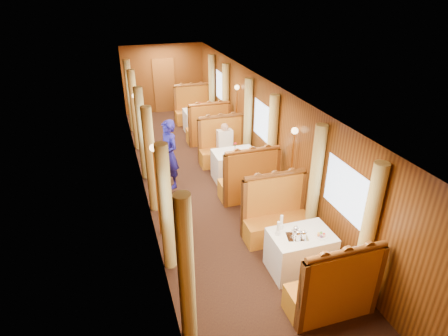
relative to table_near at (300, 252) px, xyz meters
name	(u,v)px	position (x,y,z in m)	size (l,w,h in m)	color
floor	(206,183)	(-0.75, 3.50, -0.38)	(3.00, 12.00, 0.01)	black
ceiling	(204,84)	(-0.75, 3.50, 2.12)	(3.00, 12.00, 0.01)	silver
wall_far	(164,79)	(-0.75, 9.50, 0.88)	(3.00, 2.50, 0.01)	brown
wall_left	(140,144)	(-2.25, 3.50, 0.88)	(12.00, 2.50, 0.01)	brown
wall_right	(264,130)	(0.75, 3.50, 0.88)	(12.00, 2.50, 0.01)	brown
doorway_far	(164,86)	(-0.75, 9.47, 0.62)	(0.80, 0.04, 2.00)	brown
table_near	(300,252)	(0.00, 0.00, 0.00)	(1.05, 0.72, 0.75)	white
banquette_near_fwd	(333,292)	(0.00, -1.01, 0.05)	(1.30, 0.55, 1.34)	#A64512
banquette_near_aft	(276,218)	(0.00, 1.01, 0.05)	(1.30, 0.55, 1.34)	#A64512
table_mid	(234,166)	(0.00, 3.50, 0.00)	(1.05, 0.72, 0.75)	white
banquette_mid_fwd	(249,183)	(0.00, 2.49, 0.05)	(1.30, 0.55, 1.34)	#A64512
banquette_mid_aft	(223,148)	(0.00, 4.51, 0.05)	(1.30, 0.55, 1.34)	#A64512
table_far	(200,121)	(0.00, 7.00, 0.00)	(1.05, 0.72, 0.75)	white
banquette_far_fwd	(208,130)	(0.00, 5.99, 0.05)	(1.30, 0.55, 1.34)	#A64512
banquette_far_aft	(193,110)	(0.00, 8.01, 0.05)	(1.30, 0.55, 1.34)	#A64512
tea_tray	(297,237)	(-0.12, -0.05, 0.38)	(0.34, 0.26, 0.01)	silver
teapot_left	(297,237)	(-0.15, -0.12, 0.45)	(0.18, 0.13, 0.15)	silver
teapot_right	(303,236)	(-0.05, -0.13, 0.44)	(0.16, 0.12, 0.13)	silver
teapot_back	(296,231)	(-0.10, 0.04, 0.43)	(0.14, 0.11, 0.12)	silver
fruit_plate	(321,235)	(0.27, -0.15, 0.39)	(0.21, 0.21, 0.05)	white
cup_inboard	(278,230)	(-0.40, 0.10, 0.48)	(0.08, 0.08, 0.26)	white
cup_outboard	(281,223)	(-0.27, 0.25, 0.48)	(0.08, 0.08, 0.26)	white
rose_vase_mid	(235,145)	(0.01, 3.49, 0.55)	(0.06, 0.06, 0.36)	silver
rose_vase_far	(200,104)	(0.00, 7.03, 0.55)	(0.06, 0.06, 0.36)	silver
window_left_near	(167,223)	(-2.24, 0.00, 1.07)	(1.20, 0.90, 0.01)	#95ADCF
curtain_left_near_a	(186,272)	(-2.13, -0.78, 0.80)	(0.22, 0.22, 2.35)	tan
curtain_left_near_b	(166,209)	(-2.13, 0.78, 0.80)	(0.22, 0.22, 2.35)	tan
window_right_near	(346,192)	(0.74, 0.00, 1.07)	(1.20, 0.90, 0.01)	#95ADCF
curtain_right_near_a	(368,234)	(0.63, -0.78, 0.80)	(0.22, 0.22, 2.35)	tan
curtain_right_near_b	(315,185)	(0.63, 0.78, 0.80)	(0.22, 0.22, 2.35)	tan
window_left_mid	(140,136)	(-2.24, 3.50, 1.07)	(1.20, 0.90, 0.01)	#95ADCF
curtain_left_mid_a	(151,161)	(-2.13, 2.72, 0.80)	(0.22, 0.22, 2.35)	tan
curtain_left_mid_b	(142,134)	(-2.13, 4.28, 0.80)	(0.22, 0.22, 2.35)	tan
window_right_mid	(263,122)	(0.74, 3.50, 1.07)	(1.20, 0.90, 0.01)	#95ADCF
curtain_right_mid_a	(272,145)	(0.63, 2.72, 0.80)	(0.22, 0.22, 2.35)	tan
curtain_right_mid_b	(248,123)	(0.63, 4.28, 0.80)	(0.22, 0.22, 2.35)	tan
window_left_far	(128,95)	(-2.24, 7.00, 1.07)	(1.20, 0.90, 0.01)	#95ADCF
curtain_left_far_a	(135,111)	(-2.13, 6.22, 0.80)	(0.22, 0.22, 2.35)	tan
curtain_left_far_b	(130,96)	(-2.13, 7.78, 0.80)	(0.22, 0.22, 2.35)	tan
window_right_far	(222,87)	(0.74, 7.00, 1.07)	(1.20, 0.90, 0.01)	#95ADCF
curtain_right_far_a	(226,102)	(0.63, 6.22, 0.80)	(0.22, 0.22, 2.35)	tan
curtain_right_far_b	(212,90)	(0.63, 7.78, 0.80)	(0.22, 0.22, 2.35)	tan
sconce_left_fore	(155,172)	(-2.15, 1.75, 1.01)	(0.14, 0.14, 1.95)	#BF8C3F
sconce_right_fore	(293,153)	(0.65, 1.75, 1.01)	(0.14, 0.14, 1.95)	#BF8C3F
sconce_left_aft	(137,114)	(-2.15, 5.25, 1.01)	(0.14, 0.14, 1.95)	#BF8C3F
sconce_right_aft	(237,105)	(0.65, 5.25, 1.01)	(0.14, 0.14, 1.95)	#BF8C3F
steward	(169,154)	(-1.60, 3.63, 0.47)	(0.62, 0.41, 1.70)	navy
passenger	(225,141)	(0.00, 4.29, 0.37)	(0.40, 0.44, 0.76)	beige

